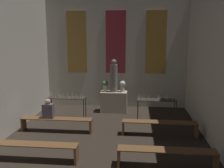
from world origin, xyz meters
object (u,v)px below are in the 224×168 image
(pew_third_left, at_px, (32,148))
(person_seated, at_px, (48,110))
(pew_back_right, at_px, (159,125))
(statue, at_px, (114,77))
(flower_vase_left, at_px, (105,85))
(flower_vase_right, at_px, (122,85))
(pew_back_left, at_px, (57,121))
(candle_rack_right, at_px, (157,102))
(candle_rack_left, at_px, (67,100))
(pew_third_right, at_px, (167,154))
(altar, at_px, (114,102))

(pew_third_left, bearing_deg, person_seated, 97.68)
(pew_back_right, bearing_deg, statue, 124.74)
(flower_vase_left, xyz_separation_m, pew_third_left, (-1.37, -4.56, -0.81))
(flower_vase_right, relative_size, pew_back_left, 0.20)
(statue, relative_size, pew_back_right, 0.57)
(flower_vase_right, distance_m, pew_third_left, 5.09)
(candle_rack_right, bearing_deg, statue, 145.00)
(candle_rack_left, xyz_separation_m, pew_third_right, (3.46, -3.35, -0.42))
(pew_third_right, xyz_separation_m, pew_back_left, (-3.47, 2.06, 0.00))
(flower_vase_right, height_order, candle_rack_left, flower_vase_right)
(altar, height_order, pew_third_right, altar)
(flower_vase_right, distance_m, candle_rack_right, 1.86)
(candle_rack_left, relative_size, pew_third_left, 0.60)
(pew_third_right, distance_m, person_seated, 4.29)
(pew_back_left, bearing_deg, candle_rack_right, 20.42)
(flower_vase_right, bearing_deg, candle_rack_left, -150.01)
(altar, relative_size, statue, 0.82)
(flower_vase_right, xyz_separation_m, pew_third_left, (-2.10, -4.56, -0.81))
(candle_rack_left, bearing_deg, flower_vase_left, 41.65)
(candle_rack_left, height_order, pew_back_left, candle_rack_left)
(pew_back_right, bearing_deg, pew_back_left, 180.00)
(flower_vase_left, bearing_deg, statue, -0.00)
(candle_rack_left, height_order, person_seated, person_seated)
(altar, xyz_separation_m, flower_vase_left, (-0.37, 0.00, 0.73))
(pew_back_left, distance_m, pew_back_right, 3.47)
(flower_vase_left, distance_m, candle_rack_right, 2.45)
(statue, bearing_deg, flower_vase_left, 180.00)
(flower_vase_left, distance_m, pew_back_left, 2.96)
(pew_third_left, distance_m, pew_back_left, 2.06)
(pew_back_left, bearing_deg, flower_vase_left, 61.36)
(statue, height_order, pew_back_left, statue)
(altar, distance_m, pew_back_left, 3.04)
(pew_back_right, distance_m, person_seated, 3.77)
(altar, xyz_separation_m, candle_rack_left, (-1.73, -1.21, 0.33))
(flower_vase_right, xyz_separation_m, pew_back_right, (1.37, -2.50, -0.81))
(candle_rack_right, relative_size, pew_third_right, 0.60)
(pew_third_left, relative_size, pew_third_right, 1.00)
(flower_vase_left, bearing_deg, candle_rack_left, -138.35)
(pew_third_right, distance_m, pew_back_left, 4.03)
(candle_rack_left, bearing_deg, person_seated, -102.31)
(candle_rack_right, distance_m, pew_back_right, 1.36)
(flower_vase_right, distance_m, pew_back_right, 2.96)
(flower_vase_left, bearing_deg, pew_third_left, -106.67)
(person_seated, bearing_deg, candle_rack_left, 77.69)
(statue, distance_m, pew_third_right, 5.02)
(altar, relative_size, pew_back_right, 0.47)
(altar, relative_size, pew_third_right, 0.47)
(candle_rack_right, relative_size, pew_back_right, 0.60)
(altar, distance_m, candle_rack_right, 2.14)
(candle_rack_left, relative_size, candle_rack_right, 1.00)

